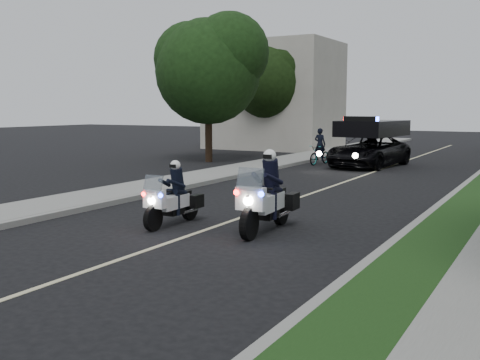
# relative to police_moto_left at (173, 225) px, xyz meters

# --- Properties ---
(ground) EXTENTS (120.00, 120.00, 0.00)m
(ground) POSITION_rel_police_moto_left_xyz_m (0.97, -2.10, 0.00)
(ground) COLOR black
(ground) RESTS_ON ground
(curb_right) EXTENTS (0.20, 60.00, 0.15)m
(curb_right) POSITION_rel_police_moto_left_xyz_m (5.07, 7.90, 0.07)
(curb_right) COLOR gray
(curb_right) RESTS_ON ground
(grass_verge) EXTENTS (1.20, 60.00, 0.16)m
(grass_verge) POSITION_rel_police_moto_left_xyz_m (5.77, 7.90, 0.08)
(grass_verge) COLOR #193814
(grass_verge) RESTS_ON ground
(curb_left) EXTENTS (0.20, 60.00, 0.15)m
(curb_left) POSITION_rel_police_moto_left_xyz_m (-3.13, 7.90, 0.07)
(curb_left) COLOR gray
(curb_left) RESTS_ON ground
(sidewalk_left) EXTENTS (2.00, 60.00, 0.16)m
(sidewalk_left) POSITION_rel_police_moto_left_xyz_m (-4.23, 7.90, 0.08)
(sidewalk_left) COLOR gray
(sidewalk_left) RESTS_ON ground
(building_far) EXTENTS (8.00, 6.00, 7.00)m
(building_far) POSITION_rel_police_moto_left_xyz_m (-9.03, 23.90, 3.50)
(building_far) COLOR #A8A396
(building_far) RESTS_ON ground
(lane_marking) EXTENTS (0.12, 50.00, 0.01)m
(lane_marking) POSITION_rel_police_moto_left_xyz_m (0.97, 7.90, 0.00)
(lane_marking) COLOR #BFB78C
(lane_marking) RESTS_ON ground
(police_moto_left) EXTENTS (0.66, 1.81, 1.53)m
(police_moto_left) POSITION_rel_police_moto_left_xyz_m (0.00, 0.00, 0.00)
(police_moto_left) COLOR white
(police_moto_left) RESTS_ON ground
(police_moto_right) EXTENTS (0.89, 2.20, 1.83)m
(police_moto_right) POSITION_rel_police_moto_left_xyz_m (2.24, 0.45, 0.00)
(police_moto_right) COLOR silver
(police_moto_right) RESTS_ON ground
(police_suv) EXTENTS (3.02, 5.43, 2.51)m
(police_suv) POSITION_rel_police_moto_left_xyz_m (0.11, 15.19, 0.00)
(police_suv) COLOR black
(police_suv) RESTS_ON ground
(bicycle) EXTENTS (0.84, 1.82, 0.92)m
(bicycle) POSITION_rel_police_moto_left_xyz_m (-2.24, 15.02, 0.00)
(bicycle) COLOR black
(bicycle) RESTS_ON ground
(cyclist) EXTENTS (0.59, 0.42, 1.55)m
(cyclist) POSITION_rel_police_moto_left_xyz_m (-2.24, 15.02, 0.00)
(cyclist) COLOR black
(cyclist) RESTS_ON ground
(tree_left_near) EXTENTS (6.25, 6.25, 8.76)m
(tree_left_near) POSITION_rel_police_moto_left_xyz_m (-7.64, 13.51, 0.00)
(tree_left_near) COLOR #183712
(tree_left_near) RESTS_ON ground
(tree_left_far) EXTENTS (5.18, 5.18, 8.29)m
(tree_left_far) POSITION_rel_police_moto_left_xyz_m (-8.29, 22.08, 0.00)
(tree_left_far) COLOR black
(tree_left_far) RESTS_ON ground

